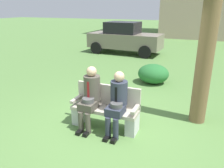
% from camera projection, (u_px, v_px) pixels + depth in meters
% --- Properties ---
extents(ground_plane, '(80.00, 80.00, 0.00)m').
position_uv_depth(ground_plane, '(110.00, 127.00, 4.77)').
color(ground_plane, '#537B3D').
extents(park_bench, '(1.41, 0.44, 0.90)m').
position_uv_depth(park_bench, '(106.00, 109.00, 4.70)').
color(park_bench, '#B7AD9E').
rests_on(park_bench, ground).
extents(seated_man_left, '(0.34, 0.72, 1.31)m').
position_uv_depth(seated_man_left, '(90.00, 95.00, 4.59)').
color(seated_man_left, '#4C473D').
rests_on(seated_man_left, ground).
extents(seated_man_right, '(0.34, 0.72, 1.27)m').
position_uv_depth(seated_man_right, '(117.00, 100.00, 4.38)').
color(seated_man_right, '#2D3342').
rests_on(seated_man_right, ground).
extents(shrub_near_bench, '(1.03, 0.94, 0.64)m').
position_uv_depth(shrub_near_bench, '(153.00, 74.00, 7.46)').
color(shrub_near_bench, '#26692F').
rests_on(shrub_near_bench, ground).
extents(parked_car_near, '(3.98, 1.87, 1.68)m').
position_uv_depth(parked_car_near, '(125.00, 38.00, 12.05)').
color(parked_car_near, slate).
rests_on(parked_car_near, ground).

